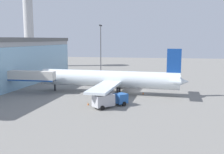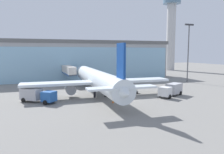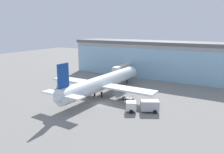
% 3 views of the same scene
% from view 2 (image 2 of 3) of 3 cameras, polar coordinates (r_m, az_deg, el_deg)
% --- Properties ---
extents(ground, '(240.00, 240.00, 0.00)m').
position_cam_2_polar(ground, '(44.68, 3.59, -5.94)').
color(ground, gray).
extents(terminal_building, '(64.49, 17.04, 13.62)m').
position_cam_2_polar(terminal_building, '(79.39, -8.15, 4.47)').
color(terminal_building, '#A3A3A3').
rests_on(terminal_building, ground).
extents(jet_bridge, '(2.27, 14.68, 5.48)m').
position_cam_2_polar(jet_bridge, '(67.72, -11.49, 1.76)').
color(jet_bridge, beige).
rests_on(jet_bridge, ground).
extents(control_tower, '(9.41, 9.41, 38.77)m').
position_cam_2_polar(control_tower, '(120.45, 15.21, 13.14)').
color(control_tower, '#B8B8B8').
rests_on(control_tower, ground).
extents(apron_light_mast, '(3.20, 0.40, 18.34)m').
position_cam_2_polar(apron_light_mast, '(73.44, 19.32, 7.20)').
color(apron_light_mast, '#59595E').
rests_on(apron_light_mast, ground).
extents(airplane, '(32.44, 37.97, 11.04)m').
position_cam_2_polar(airplane, '(48.57, -3.79, -0.69)').
color(airplane, white).
rests_on(airplane, ground).
extents(catering_truck, '(6.76, 6.68, 2.65)m').
position_cam_2_polar(catering_truck, '(44.39, -19.02, -4.44)').
color(catering_truck, '#2659A5').
rests_on(catering_truck, ground).
extents(fuel_truck, '(7.51, 5.24, 2.65)m').
position_cam_2_polar(fuel_truck, '(49.65, 15.24, -3.16)').
color(fuel_truck, silver).
rests_on(fuel_truck, ground).
extents(baggage_cart, '(3.16, 2.40, 1.50)m').
position_cam_2_polar(baggage_cart, '(51.49, 5.19, -3.70)').
color(baggage_cart, slate).
rests_on(baggage_cart, ground).
extents(safety_cone_nose, '(0.36, 0.36, 0.55)m').
position_cam_2_polar(safety_cone_nose, '(41.80, 0.24, -6.42)').
color(safety_cone_nose, orange).
rests_on(safety_cone_nose, ground).
extents(safety_cone_wingtip, '(0.36, 0.36, 0.55)m').
position_cam_2_polar(safety_cone_wingtip, '(49.04, -18.33, -4.80)').
color(safety_cone_wingtip, orange).
rests_on(safety_cone_wingtip, ground).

